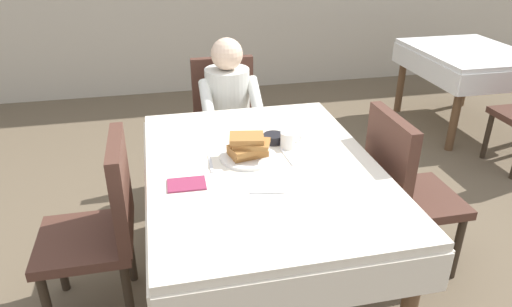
{
  "coord_description": "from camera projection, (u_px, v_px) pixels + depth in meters",
  "views": [
    {
      "loc": [
        -0.46,
        -1.95,
        1.81
      ],
      "look_at": [
        -0.03,
        0.02,
        0.79
      ],
      "focal_mm": 33.03,
      "sensor_mm": 36.0,
      "label": 1
    }
  ],
  "objects": [
    {
      "name": "ground_plane",
      "position": [
        262.0,
        282.0,
        2.61
      ],
      "size": [
        14.0,
        14.0,
        0.0
      ],
      "primitive_type": "plane",
      "color": "brown"
    },
    {
      "name": "fork_left_of_plate",
      "position": [
        211.0,
        164.0,
        2.27
      ],
      "size": [
        0.02,
        0.18,
        0.0
      ],
      "primitive_type": "cube",
      "rotation": [
        0.0,
        0.0,
        1.53
      ],
      "color": "silver",
      "rests_on": "dining_table_main"
    },
    {
      "name": "background_table_far",
      "position": [
        468.0,
        62.0,
        4.3
      ],
      "size": [
        0.92,
        1.12,
        0.74
      ],
      "color": "white",
      "rests_on": "ground"
    },
    {
      "name": "spoon_near_edge",
      "position": [
        267.0,
        192.0,
        2.04
      ],
      "size": [
        0.15,
        0.04,
        0.0
      ],
      "primitive_type": "cube",
      "rotation": [
        0.0,
        0.0,
        -0.18
      ],
      "color": "silver",
      "rests_on": "dining_table_main"
    },
    {
      "name": "chair_right_side",
      "position": [
        402.0,
        184.0,
        2.52
      ],
      "size": [
        0.45,
        0.44,
        0.93
      ],
      "rotation": [
        0.0,
        0.0,
        -1.57
      ],
      "color": "#4C2D23",
      "rests_on": "ground"
    },
    {
      "name": "chair_left_side",
      "position": [
        103.0,
        220.0,
        2.22
      ],
      "size": [
        0.45,
        0.44,
        0.93
      ],
      "rotation": [
        0.0,
        0.0,
        1.57
      ],
      "color": "#4C2D23",
      "rests_on": "ground"
    },
    {
      "name": "bowl_butter",
      "position": [
        274.0,
        138.0,
        2.49
      ],
      "size": [
        0.11,
        0.11,
        0.04
      ],
      "primitive_type": "cylinder",
      "color": "black",
      "rests_on": "dining_table_main"
    },
    {
      "name": "chair_diner",
      "position": [
        226.0,
        116.0,
        3.39
      ],
      "size": [
        0.44,
        0.45,
        0.93
      ],
      "rotation": [
        0.0,
        0.0,
        3.14
      ],
      "color": "#4C2D23",
      "rests_on": "ground"
    },
    {
      "name": "diner_person",
      "position": [
        229.0,
        105.0,
        3.19
      ],
      "size": [
        0.4,
        0.43,
        1.12
      ],
      "rotation": [
        0.0,
        0.0,
        3.14
      ],
      "color": "silver",
      "rests_on": "ground"
    },
    {
      "name": "cup_coffee",
      "position": [
        288.0,
        140.0,
        2.42
      ],
      "size": [
        0.11,
        0.08,
        0.08
      ],
      "color": "white",
      "rests_on": "dining_table_main"
    },
    {
      "name": "napkin_folded",
      "position": [
        187.0,
        184.0,
        2.1
      ],
      "size": [
        0.17,
        0.12,
        0.01
      ],
      "primitive_type": "cube",
      "rotation": [
        0.0,
        0.0,
        -0.03
      ],
      "color": "#8C2D4C",
      "rests_on": "dining_table_main"
    },
    {
      "name": "breakfast_stack",
      "position": [
        248.0,
        146.0,
        2.29
      ],
      "size": [
        0.22,
        0.18,
        0.11
      ],
      "color": "#A36B33",
      "rests_on": "plate_breakfast"
    },
    {
      "name": "plate_breakfast",
      "position": [
        248.0,
        157.0,
        2.33
      ],
      "size": [
        0.28,
        0.28,
        0.02
      ],
      "primitive_type": "cylinder",
      "color": "white",
      "rests_on": "dining_table_main"
    },
    {
      "name": "dining_table_main",
      "position": [
        262.0,
        180.0,
        2.31
      ],
      "size": [
        1.12,
        1.52,
        0.74
      ],
      "color": "silver",
      "rests_on": "ground"
    },
    {
      "name": "knife_right_of_plate",
      "position": [
        286.0,
        156.0,
        2.35
      ],
      "size": [
        0.03,
        0.2,
        0.0
      ],
      "primitive_type": "cube",
      "rotation": [
        0.0,
        0.0,
        1.63
      ],
      "color": "silver",
      "rests_on": "dining_table_main"
    }
  ]
}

